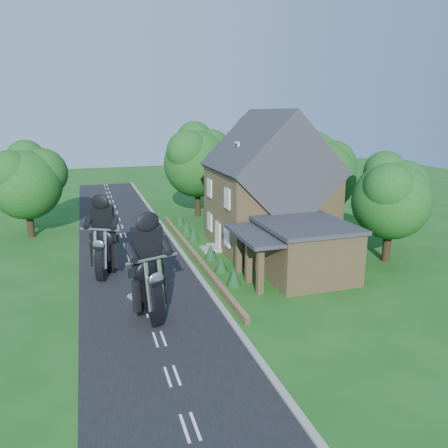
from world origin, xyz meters
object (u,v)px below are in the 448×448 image
object	(u,v)px
house	(269,189)
motorcycle_lead	(149,305)
annex	(302,249)
garden_wall	(193,254)
motorcycle_follow	(106,265)

from	to	relation	value
house	motorcycle_lead	bearing A→B (deg)	-136.57
motorcycle_lead	annex	bearing A→B (deg)	179.46
garden_wall	motorcycle_follow	world-z (taller)	motorcycle_follow
garden_wall	annex	xyz separation A→B (m)	(5.57, -5.80, 1.57)
motorcycle_follow	annex	bearing A→B (deg)	-168.75
garden_wall	motorcycle_lead	xyz separation A→B (m)	(-4.43, -9.06, 0.63)
house	annex	distance (m)	7.30
garden_wall	motorcycle_follow	size ratio (longest dim) A/B	12.94
house	annex	xyz separation A→B (m)	(-0.62, -6.80, -2.58)
garden_wall	motorcycle_lead	distance (m)	10.10
motorcycle_lead	motorcycle_follow	world-z (taller)	motorcycle_lead
house	annex	world-z (taller)	house
annex	motorcycle_lead	xyz separation A→B (m)	(-10.00, -3.26, -0.93)
garden_wall	motorcycle_follow	xyz separation A→B (m)	(-6.14, -2.33, 0.59)
house	motorcycle_lead	distance (m)	15.04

